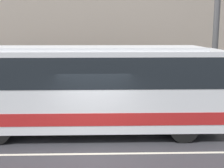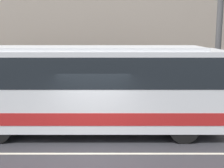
# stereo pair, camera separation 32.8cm
# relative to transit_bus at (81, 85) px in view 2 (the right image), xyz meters

# --- Properties ---
(ground_plane) EXTENTS (60.00, 60.00, 0.00)m
(ground_plane) POSITION_rel_transit_bus_xyz_m (0.52, -2.09, -1.88)
(ground_plane) COLOR #333338
(sidewalk) EXTENTS (60.00, 2.50, 0.15)m
(sidewalk) POSITION_rel_transit_bus_xyz_m (0.52, 3.16, -1.80)
(sidewalk) COLOR #A09E99
(sidewalk) RESTS_ON ground_plane
(building_facade) EXTENTS (60.00, 0.35, 10.37)m
(building_facade) POSITION_rel_transit_bus_xyz_m (0.52, 4.55, 3.12)
(building_facade) COLOR gray
(building_facade) RESTS_ON ground_plane
(lane_stripe) EXTENTS (54.00, 0.14, 0.01)m
(lane_stripe) POSITION_rel_transit_bus_xyz_m (0.52, -2.09, -1.88)
(lane_stripe) COLOR beige
(lane_stripe) RESTS_ON ground_plane
(transit_bus) EXTENTS (10.61, 2.53, 3.34)m
(transit_bus) POSITION_rel_transit_bus_xyz_m (0.00, 0.00, 0.00)
(transit_bus) COLOR silver
(transit_bus) RESTS_ON ground_plane
(utility_pole_near) EXTENTS (0.27, 0.27, 7.49)m
(utility_pole_near) POSITION_rel_transit_bus_xyz_m (5.97, 2.57, 2.02)
(utility_pole_near) COLOR #4C4C4F
(utility_pole_near) RESTS_ON sidewalk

